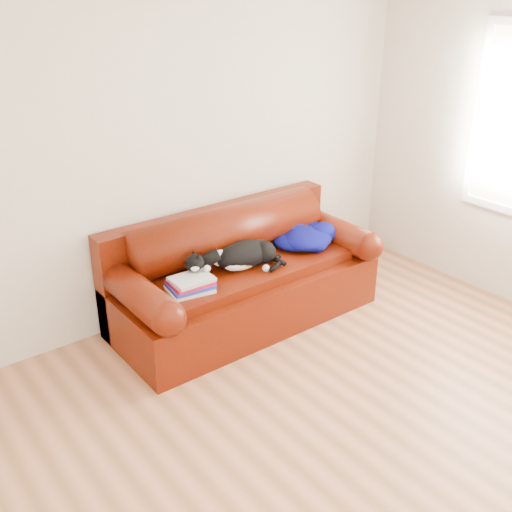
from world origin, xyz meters
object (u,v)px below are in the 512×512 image
(blanket, at_px, (307,237))
(sofa_base, at_px, (245,292))
(book_stack, at_px, (191,284))
(cat, at_px, (244,255))

(blanket, bearing_deg, sofa_base, 176.88)
(book_stack, bearing_deg, sofa_base, 13.18)
(book_stack, relative_size, cat, 0.52)
(sofa_base, height_order, book_stack, book_stack)
(sofa_base, distance_m, blanket, 0.70)
(book_stack, bearing_deg, blanket, 4.86)
(sofa_base, xyz_separation_m, blanket, (0.61, -0.03, 0.34))
(sofa_base, relative_size, book_stack, 6.02)
(sofa_base, bearing_deg, book_stack, -166.82)
(sofa_base, bearing_deg, cat, -132.65)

